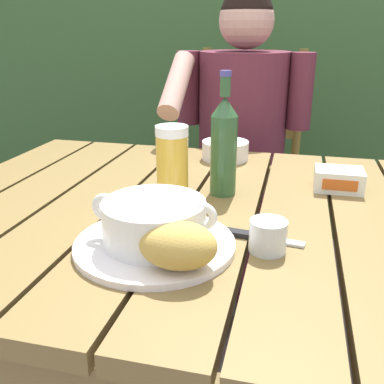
# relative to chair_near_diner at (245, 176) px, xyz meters

# --- Properties ---
(dining_table) EXTENTS (1.33, 0.94, 0.72)m
(dining_table) POSITION_rel_chair_near_diner_xyz_m (0.06, -0.91, 0.14)
(dining_table) COLOR brown
(dining_table) RESTS_ON ground_plane
(hedge_backdrop) EXTENTS (3.96, 0.88, 1.93)m
(hedge_backdrop) POSITION_rel_chair_near_diner_xyz_m (-0.05, 0.82, 0.53)
(hedge_backdrop) COLOR #36592E
(hedge_backdrop) RESTS_ON ground_plane
(chair_near_diner) EXTENTS (0.44, 0.43, 1.00)m
(chair_near_diner) POSITION_rel_chair_near_diner_xyz_m (0.00, 0.00, 0.00)
(chair_near_diner) COLOR olive
(chair_near_diner) RESTS_ON ground_plane
(person_eating) EXTENTS (0.48, 0.47, 1.21)m
(person_eating) POSITION_rel_chair_near_diner_xyz_m (-0.00, -0.20, 0.22)
(person_eating) COLOR #5C2433
(person_eating) RESTS_ON ground_plane
(serving_plate) EXTENTS (0.28, 0.28, 0.01)m
(serving_plate) POSITION_rel_chair_near_diner_xyz_m (-0.03, -1.11, 0.24)
(serving_plate) COLOR white
(serving_plate) RESTS_ON dining_table
(soup_bowl) EXTENTS (0.23, 0.18, 0.08)m
(soup_bowl) POSITION_rel_chair_near_diner_xyz_m (-0.03, -1.11, 0.28)
(soup_bowl) COLOR white
(soup_bowl) RESTS_ON serving_plate
(bread_roll) EXTENTS (0.12, 0.10, 0.07)m
(bread_roll) POSITION_rel_chair_near_diner_xyz_m (0.04, -1.18, 0.28)
(bread_roll) COLOR #BE9946
(bread_roll) RESTS_ON serving_plate
(beer_glass) EXTENTS (0.07, 0.07, 0.17)m
(beer_glass) POSITION_rel_chair_near_diner_xyz_m (-0.06, -0.90, 0.31)
(beer_glass) COLOR gold
(beer_glass) RESTS_ON dining_table
(beer_bottle) EXTENTS (0.06, 0.06, 0.28)m
(beer_bottle) POSITION_rel_chair_near_diner_xyz_m (0.04, -0.82, 0.34)
(beer_bottle) COLOR #2E562E
(beer_bottle) RESTS_ON dining_table
(water_glass_small) EXTENTS (0.06, 0.06, 0.06)m
(water_glass_small) POSITION_rel_chair_near_diner_xyz_m (0.16, -1.07, 0.26)
(water_glass_small) COLOR silver
(water_glass_small) RESTS_ON dining_table
(butter_tub) EXTENTS (0.11, 0.08, 0.05)m
(butter_tub) POSITION_rel_chair_near_diner_xyz_m (0.30, -0.73, 0.25)
(butter_tub) COLOR white
(butter_tub) RESTS_ON dining_table
(table_knife) EXTENTS (0.15, 0.04, 0.01)m
(table_knife) POSITION_rel_chair_near_diner_xyz_m (0.14, -1.03, 0.23)
(table_knife) COLOR silver
(table_knife) RESTS_ON dining_table
(diner_bowl) EXTENTS (0.14, 0.14, 0.05)m
(diner_bowl) POSITION_rel_chair_near_diner_xyz_m (0.00, -0.54, 0.26)
(diner_bowl) COLOR white
(diner_bowl) RESTS_ON dining_table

